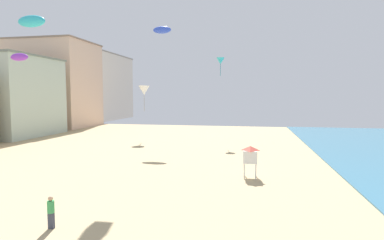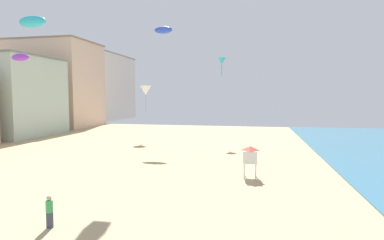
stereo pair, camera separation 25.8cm
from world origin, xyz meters
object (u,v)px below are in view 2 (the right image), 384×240
Objects in this scene: kite_flyer at (49,210)px; kite_blue_parafoil at (163,30)px; lifeguard_stand at (250,155)px; kite_white_delta at (146,90)px; kite_cyan_delta at (222,61)px; kite_cyan_parafoil at (32,22)px; kite_purple_parafoil at (20,57)px.

kite_flyer is 0.65× the size of kite_blue_parafoil.
kite_white_delta is at bearing 146.25° from lifeguard_stand.
kite_cyan_delta is at bearing 26.19° from kite_blue_parafoil.
kite_white_delta is at bearing 105.93° from kite_flyer.
kite_cyan_parafoil is at bearing -106.06° from kite_blue_parafoil.
kite_cyan_parafoil is 25.99m from kite_cyan_delta.
lifeguard_stand is 0.97× the size of kite_cyan_delta.
kite_flyer is 31.67m from kite_blue_parafoil.
kite_cyan_parafoil is (1.91, -0.77, 2.71)m from kite_purple_parafoil.
lifeguard_stand is 20.64m from kite_cyan_parafoil.
kite_cyan_delta is at bearing 59.96° from kite_cyan_parafoil.
kite_purple_parafoil is 20.21m from kite_blue_parafoil.
kite_cyan_delta is at bearing 85.48° from kite_flyer.
kite_cyan_parafoil reaches higher than kite_purple_parafoil.
kite_cyan_delta reaches higher than kite_purple_parafoil.
lifeguard_stand is 1.52× the size of kite_purple_parafoil.
kite_blue_parafoil is (7.30, 17.98, 5.65)m from kite_purple_parafoil.
kite_white_delta is 1.46× the size of kite_cyan_delta.
kite_white_delta is at bearing 85.34° from kite_cyan_parafoil.
kite_cyan_delta is at bearing 119.28° from lifeguard_stand.
kite_white_delta is at bearing 79.98° from kite_purple_parafoil.
kite_white_delta is at bearing -174.81° from kite_cyan_delta.
lifeguard_stand is at bearing 4.85° from kite_purple_parafoil.
kite_blue_parafoil reaches higher than kite_purple_parafoil.
kite_purple_parafoil is (-19.38, -1.64, 8.00)m from lifeguard_stand.
lifeguard_stand is 0.67× the size of kite_white_delta.
kite_cyan_parafoil is 0.97× the size of kite_blue_parafoil.
kite_cyan_delta is 9.34m from kite_blue_parafoil.
kite_blue_parafoil reaches higher than kite_flyer.
kite_flyer is at bearing -78.69° from kite_white_delta.
kite_white_delta reaches higher than lifeguard_stand.
kite_white_delta is (3.66, 20.70, -2.47)m from kite_purple_parafoil.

